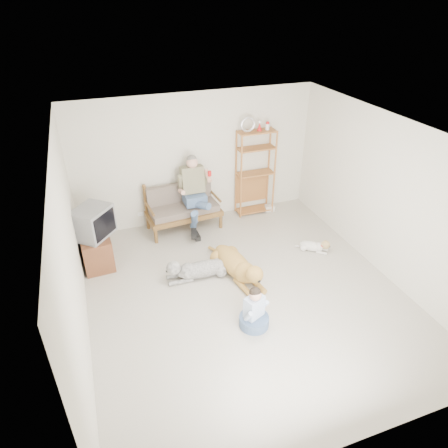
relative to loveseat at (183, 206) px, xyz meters
name	(u,v)px	position (x,y,z in m)	size (l,w,h in m)	color
floor	(245,293)	(0.41, -2.44, -0.49)	(5.50, 5.50, 0.00)	beige
ceiling	(251,135)	(0.41, -2.44, 2.21)	(5.50, 5.50, 0.00)	silver
wall_back	(196,159)	(0.41, 0.31, 0.86)	(5.00, 5.00, 0.00)	beige
wall_front	(362,365)	(0.41, -5.19, 0.86)	(5.00, 5.00, 0.00)	beige
wall_left	(71,256)	(-2.09, -2.44, 0.86)	(5.50, 5.50, 0.00)	beige
wall_right	(386,198)	(2.91, -2.44, 0.86)	(5.50, 5.50, 0.00)	beige
loveseat	(183,206)	(0.00, 0.00, 0.00)	(1.55, 0.82, 0.95)	brown
man	(195,200)	(0.20, -0.24, 0.24)	(0.60, 0.85, 1.38)	slate
etagere	(255,172)	(1.66, 0.11, 0.47)	(0.83, 0.36, 2.17)	#9F6232
book_stack	(270,208)	(2.02, 0.03, -0.42)	(0.21, 0.15, 0.13)	white
tv_stand	(96,248)	(-1.82, -0.70, -0.19)	(0.55, 0.92, 0.60)	brown
crt_tv	(93,222)	(-1.78, -0.75, 0.38)	(0.81, 0.83, 0.54)	slate
wall_outlet	(141,214)	(-0.84, 0.30, -0.19)	(0.12, 0.02, 0.08)	white
golden_retriever	(238,266)	(0.47, -1.96, -0.28)	(0.61, 1.67, 0.51)	#AB843B
shaggy_dog	(197,269)	(-0.22, -1.75, -0.32)	(1.39, 0.34, 0.41)	silver
terrier	(316,246)	(2.15, -1.74, -0.37)	(0.59, 0.51, 0.26)	silver
child	(254,312)	(0.26, -3.14, -0.23)	(0.45, 0.45, 0.71)	slate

